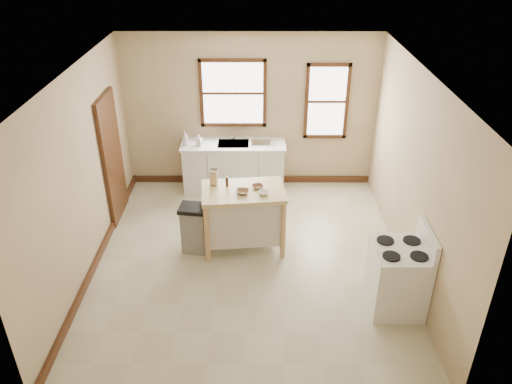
# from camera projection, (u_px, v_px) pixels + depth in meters

# --- Properties ---
(floor) EXTENTS (5.00, 5.00, 0.00)m
(floor) POSITION_uv_depth(u_px,v_px,m) (248.00, 260.00, 7.40)
(floor) COLOR #BEB797
(floor) RESTS_ON ground
(ceiling) EXTENTS (5.00, 5.00, 0.00)m
(ceiling) POSITION_uv_depth(u_px,v_px,m) (247.00, 74.00, 6.03)
(ceiling) COLOR white
(ceiling) RESTS_ON ground
(wall_back) EXTENTS (4.50, 0.04, 2.80)m
(wall_back) POSITION_uv_depth(u_px,v_px,m) (250.00, 112.00, 8.90)
(wall_back) COLOR #A08669
(wall_back) RESTS_ON ground
(wall_left) EXTENTS (0.04, 5.00, 2.80)m
(wall_left) POSITION_uv_depth(u_px,v_px,m) (81.00, 176.00, 6.72)
(wall_left) COLOR #A08669
(wall_left) RESTS_ON ground
(wall_right) EXTENTS (0.04, 5.00, 2.80)m
(wall_right) POSITION_uv_depth(u_px,v_px,m) (415.00, 177.00, 6.71)
(wall_right) COLOR #A08669
(wall_right) RESTS_ON ground
(window_main) EXTENTS (1.17, 0.06, 1.22)m
(window_main) POSITION_uv_depth(u_px,v_px,m) (233.00, 93.00, 8.71)
(window_main) COLOR #3A1D0F
(window_main) RESTS_ON wall_back
(window_side) EXTENTS (0.77, 0.06, 1.37)m
(window_side) POSITION_uv_depth(u_px,v_px,m) (327.00, 102.00, 8.78)
(window_side) COLOR #3A1D0F
(window_side) RESTS_ON wall_back
(door_left) EXTENTS (0.06, 0.90, 2.10)m
(door_left) POSITION_uv_depth(u_px,v_px,m) (112.00, 158.00, 8.03)
(door_left) COLOR #3A1D0F
(door_left) RESTS_ON ground
(baseboard_back) EXTENTS (4.50, 0.04, 0.12)m
(baseboard_back) POSITION_uv_depth(u_px,v_px,m) (251.00, 179.00, 9.53)
(baseboard_back) COLOR #3A1D0F
(baseboard_back) RESTS_ON ground
(baseboard_left) EXTENTS (0.04, 5.00, 0.12)m
(baseboard_left) POSITION_uv_depth(u_px,v_px,m) (99.00, 256.00, 7.38)
(baseboard_left) COLOR #3A1D0F
(baseboard_left) RESTS_ON ground
(sink_counter) EXTENTS (1.86, 0.62, 0.92)m
(sink_counter) POSITION_uv_depth(u_px,v_px,m) (234.00, 167.00, 9.10)
(sink_counter) COLOR silver
(sink_counter) RESTS_ON ground
(faucet) EXTENTS (0.03, 0.03, 0.22)m
(faucet) POSITION_uv_depth(u_px,v_px,m) (234.00, 134.00, 8.98)
(faucet) COLOR silver
(faucet) RESTS_ON sink_counter
(soap_bottle_a) EXTENTS (0.12, 0.12, 0.25)m
(soap_bottle_a) POSITION_uv_depth(u_px,v_px,m) (185.00, 139.00, 8.73)
(soap_bottle_a) COLOR #B2B2B2
(soap_bottle_a) RESTS_ON sink_counter
(soap_bottle_b) EXTENTS (0.12, 0.12, 0.21)m
(soap_bottle_b) POSITION_uv_depth(u_px,v_px,m) (199.00, 140.00, 8.74)
(soap_bottle_b) COLOR #B2B2B2
(soap_bottle_b) RESTS_ON sink_counter
(dish_rack) EXTENTS (0.43, 0.36, 0.09)m
(dish_rack) POSITION_uv_depth(u_px,v_px,m) (261.00, 141.00, 8.86)
(dish_rack) COLOR silver
(dish_rack) RESTS_ON sink_counter
(kitchen_island) EXTENTS (1.28, 0.89, 0.99)m
(kitchen_island) POSITION_uv_depth(u_px,v_px,m) (244.00, 219.00, 7.49)
(kitchen_island) COLOR #D3B87C
(kitchen_island) RESTS_ON ground
(knife_block) EXTENTS (0.11, 0.11, 0.20)m
(knife_block) POSITION_uv_depth(u_px,v_px,m) (214.00, 178.00, 7.34)
(knife_block) COLOR #DFAC75
(knife_block) RESTS_ON kitchen_island
(pepper_grinder) EXTENTS (0.06, 0.06, 0.15)m
(pepper_grinder) POSITION_uv_depth(u_px,v_px,m) (227.00, 182.00, 7.31)
(pepper_grinder) COLOR #3D2310
(pepper_grinder) RESTS_ON kitchen_island
(bowl_a) EXTENTS (0.21, 0.21, 0.05)m
(bowl_a) POSITION_uv_depth(u_px,v_px,m) (242.00, 192.00, 7.15)
(bowl_a) COLOR brown
(bowl_a) RESTS_ON kitchen_island
(bowl_b) EXTENTS (0.21, 0.21, 0.04)m
(bowl_b) POSITION_uv_depth(u_px,v_px,m) (258.00, 186.00, 7.29)
(bowl_b) COLOR brown
(bowl_b) RESTS_ON kitchen_island
(bowl_c) EXTENTS (0.19, 0.19, 0.05)m
(bowl_c) POSITION_uv_depth(u_px,v_px,m) (264.00, 193.00, 7.12)
(bowl_c) COLOR silver
(bowl_c) RESTS_ON kitchen_island
(trash_bin) EXTENTS (0.43, 0.38, 0.77)m
(trash_bin) POSITION_uv_depth(u_px,v_px,m) (194.00, 229.00, 7.45)
(trash_bin) COLOR gray
(trash_bin) RESTS_ON ground
(gas_stove) EXTENTS (0.72, 0.73, 1.17)m
(gas_stove) POSITION_uv_depth(u_px,v_px,m) (398.00, 269.00, 6.28)
(gas_stove) COLOR white
(gas_stove) RESTS_ON ground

